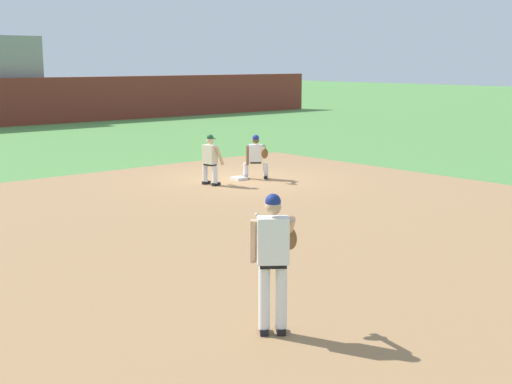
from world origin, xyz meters
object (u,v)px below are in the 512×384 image
(first_base_bag, at_px, (239,178))
(pitcher, at_px, (274,255))
(first_baseman, at_px, (256,155))
(baserunner, at_px, (210,158))
(baseball, at_px, (257,214))

(first_base_bag, relative_size, pitcher, 0.20)
(first_baseman, distance_m, baserunner, 1.69)
(baseball, bearing_deg, first_base_bag, 54.95)
(first_base_bag, bearing_deg, first_baseman, -23.98)
(baserunner, bearing_deg, first_baseman, -2.03)
(first_base_bag, relative_size, first_baseman, 0.28)
(baseball, distance_m, pitcher, 7.24)
(baseball, relative_size, pitcher, 0.04)
(first_base_bag, height_order, pitcher, pitcher)
(pitcher, bearing_deg, first_baseman, 50.09)
(first_baseman, bearing_deg, baseball, -130.90)
(baseball, xyz_separation_m, pitcher, (-4.53, -5.55, 1.02))
(first_base_bag, xyz_separation_m, baseball, (-2.91, -4.15, -0.01))
(baseball, relative_size, baserunner, 0.05)
(first_base_bag, xyz_separation_m, pitcher, (-7.44, -9.71, 1.01))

